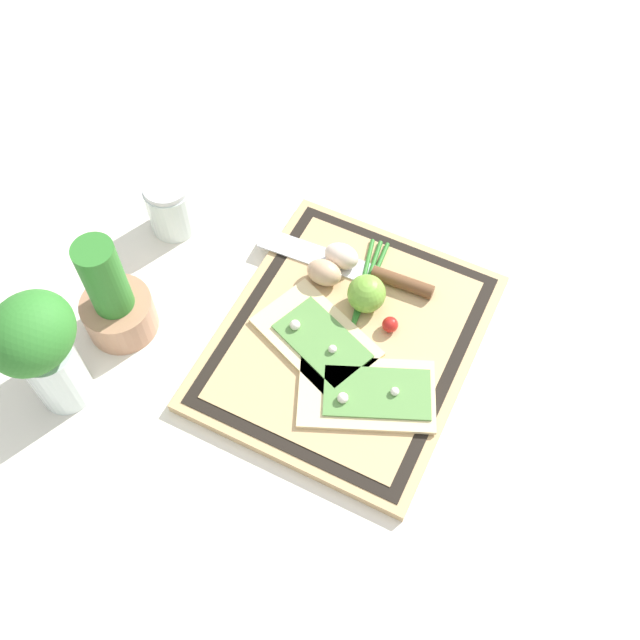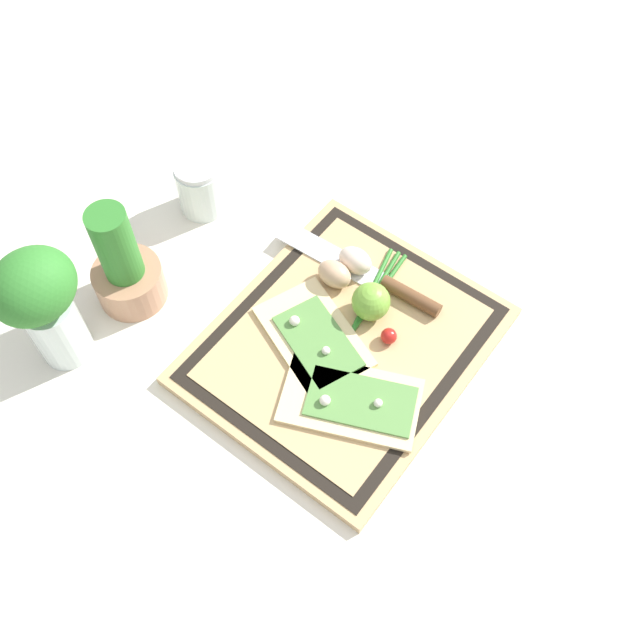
{
  "view_description": "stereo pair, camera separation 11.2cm",
  "coord_description": "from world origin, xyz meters",
  "px_view_note": "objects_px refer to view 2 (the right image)",
  "views": [
    {
      "loc": [
        -0.52,
        -0.21,
        0.99
      ],
      "look_at": [
        0.0,
        0.05,
        0.04
      ],
      "focal_mm": 42.0,
      "sensor_mm": 36.0,
      "label": 1
    },
    {
      "loc": [
        -0.47,
        -0.31,
        0.99
      ],
      "look_at": [
        0.0,
        0.05,
        0.04
      ],
      "focal_mm": 42.0,
      "sensor_mm": 36.0,
      "label": 2
    }
  ],
  "objects_px": {
    "pizza_slice_near": "(353,401)",
    "egg_pink": "(355,260)",
    "knife": "(384,283)",
    "lime": "(372,302)",
    "egg_brown": "(334,274)",
    "herb_glass": "(42,302)",
    "herb_pot": "(125,270)",
    "sauce_jar": "(201,189)",
    "cherry_tomato_red": "(389,336)",
    "pizza_slice_far": "(314,337)"
  },
  "relations": [
    {
      "from": "pizza_slice_far",
      "to": "lime",
      "type": "bearing_deg",
      "value": -23.96
    },
    {
      "from": "egg_pink",
      "to": "egg_brown",
      "type": "bearing_deg",
      "value": 165.58
    },
    {
      "from": "egg_pink",
      "to": "herb_glass",
      "type": "xyz_separation_m",
      "value": [
        -0.37,
        0.27,
        0.09
      ]
    },
    {
      "from": "egg_brown",
      "to": "cherry_tomato_red",
      "type": "height_order",
      "value": "egg_brown"
    },
    {
      "from": "pizza_slice_far",
      "to": "cherry_tomato_red",
      "type": "height_order",
      "value": "same"
    },
    {
      "from": "pizza_slice_far",
      "to": "herb_glass",
      "type": "height_order",
      "value": "herb_glass"
    },
    {
      "from": "pizza_slice_far",
      "to": "egg_pink",
      "type": "distance_m",
      "value": 0.15
    },
    {
      "from": "pizza_slice_far",
      "to": "egg_brown",
      "type": "relative_size",
      "value": 3.71
    },
    {
      "from": "knife",
      "to": "cherry_tomato_red",
      "type": "height_order",
      "value": "cherry_tomato_red"
    },
    {
      "from": "lime",
      "to": "herb_glass",
      "type": "bearing_deg",
      "value": 133.82
    },
    {
      "from": "lime",
      "to": "herb_glass",
      "type": "xyz_separation_m",
      "value": [
        -0.32,
        0.33,
        0.08
      ]
    },
    {
      "from": "lime",
      "to": "cherry_tomato_red",
      "type": "xyz_separation_m",
      "value": [
        -0.02,
        -0.05,
        -0.02
      ]
    },
    {
      "from": "lime",
      "to": "knife",
      "type": "bearing_deg",
      "value": 12.08
    },
    {
      "from": "pizza_slice_near",
      "to": "herb_pot",
      "type": "bearing_deg",
      "value": 97.17
    },
    {
      "from": "herb_pot",
      "to": "sauce_jar",
      "type": "distance_m",
      "value": 0.21
    },
    {
      "from": "knife",
      "to": "lime",
      "type": "height_order",
      "value": "lime"
    },
    {
      "from": "herb_glass",
      "to": "herb_pot",
      "type": "bearing_deg",
      "value": -3.81
    },
    {
      "from": "knife",
      "to": "herb_pot",
      "type": "height_order",
      "value": "herb_pot"
    },
    {
      "from": "pizza_slice_far",
      "to": "egg_pink",
      "type": "xyz_separation_m",
      "value": [
        0.14,
        0.03,
        0.02
      ]
    },
    {
      "from": "pizza_slice_far",
      "to": "knife",
      "type": "height_order",
      "value": "pizza_slice_far"
    },
    {
      "from": "pizza_slice_near",
      "to": "egg_brown",
      "type": "bearing_deg",
      "value": 43.91
    },
    {
      "from": "egg_pink",
      "to": "knife",
      "type": "bearing_deg",
      "value": -89.72
    },
    {
      "from": "sauce_jar",
      "to": "egg_brown",
      "type": "bearing_deg",
      "value": -90.41
    },
    {
      "from": "pizza_slice_near",
      "to": "egg_pink",
      "type": "relative_size",
      "value": 3.98
    },
    {
      "from": "egg_pink",
      "to": "lime",
      "type": "bearing_deg",
      "value": -127.85
    },
    {
      "from": "egg_pink",
      "to": "cherry_tomato_red",
      "type": "bearing_deg",
      "value": -123.22
    },
    {
      "from": "egg_pink",
      "to": "lime",
      "type": "distance_m",
      "value": 0.09
    },
    {
      "from": "pizza_slice_far",
      "to": "herb_glass",
      "type": "relative_size",
      "value": 0.96
    },
    {
      "from": "pizza_slice_far",
      "to": "egg_brown",
      "type": "xyz_separation_m",
      "value": [
        0.1,
        0.04,
        0.02
      ]
    },
    {
      "from": "herb_glass",
      "to": "sauce_jar",
      "type": "bearing_deg",
      "value": 4.27
    },
    {
      "from": "pizza_slice_near",
      "to": "herb_glass",
      "type": "height_order",
      "value": "herb_glass"
    },
    {
      "from": "knife",
      "to": "pizza_slice_far",
      "type": "bearing_deg",
      "value": 168.73
    },
    {
      "from": "herb_glass",
      "to": "cherry_tomato_red",
      "type": "bearing_deg",
      "value": -52.33
    },
    {
      "from": "lime",
      "to": "sauce_jar",
      "type": "bearing_deg",
      "value": 87.72
    },
    {
      "from": "cherry_tomato_red",
      "to": "herb_glass",
      "type": "height_order",
      "value": "herb_glass"
    },
    {
      "from": "sauce_jar",
      "to": "lime",
      "type": "bearing_deg",
      "value": -92.28
    },
    {
      "from": "lime",
      "to": "sauce_jar",
      "type": "xyz_separation_m",
      "value": [
        0.01,
        0.36,
        -0.01
      ]
    },
    {
      "from": "pizza_slice_far",
      "to": "herb_glass",
      "type": "distance_m",
      "value": 0.39
    },
    {
      "from": "knife",
      "to": "lime",
      "type": "distance_m",
      "value": 0.06
    },
    {
      "from": "lime",
      "to": "sauce_jar",
      "type": "relative_size",
      "value": 0.59
    },
    {
      "from": "egg_brown",
      "to": "herb_glass",
      "type": "distance_m",
      "value": 0.43
    },
    {
      "from": "egg_pink",
      "to": "herb_pot",
      "type": "bearing_deg",
      "value": 133.24
    },
    {
      "from": "lime",
      "to": "herb_glass",
      "type": "distance_m",
      "value": 0.47
    },
    {
      "from": "pizza_slice_near",
      "to": "egg_pink",
      "type": "height_order",
      "value": "egg_pink"
    },
    {
      "from": "pizza_slice_far",
      "to": "herb_pot",
      "type": "height_order",
      "value": "herb_pot"
    },
    {
      "from": "herb_pot",
      "to": "sauce_jar",
      "type": "height_order",
      "value": "herb_pot"
    },
    {
      "from": "knife",
      "to": "egg_brown",
      "type": "xyz_separation_m",
      "value": [
        -0.04,
        0.07,
        0.01
      ]
    },
    {
      "from": "egg_brown",
      "to": "lime",
      "type": "height_order",
      "value": "lime"
    },
    {
      "from": "sauce_jar",
      "to": "herb_glass",
      "type": "bearing_deg",
      "value": -175.73
    },
    {
      "from": "pizza_slice_far",
      "to": "knife",
      "type": "bearing_deg",
      "value": -11.27
    }
  ]
}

